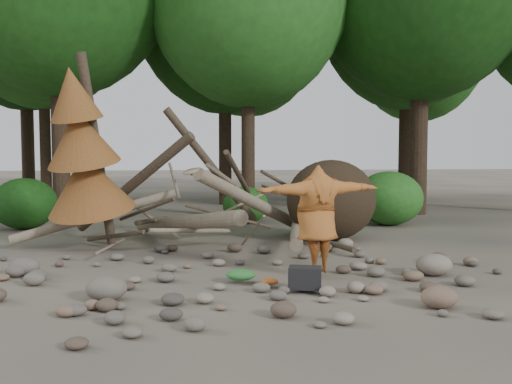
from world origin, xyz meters
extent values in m
plane|color=#514C44|center=(0.00, 0.00, 0.00)|extent=(120.00, 120.00, 0.00)
ellipsoid|color=#332619|center=(2.60, 4.30, 0.99)|extent=(2.20, 1.87, 1.98)
cylinder|color=gray|center=(-1.00, 3.70, 0.55)|extent=(2.61, 5.11, 1.08)
cylinder|color=gray|center=(0.80, 4.20, 0.90)|extent=(3.18, 3.71, 1.90)
cylinder|color=brown|center=(-2.20, 4.60, 1.40)|extent=(3.08, 1.91, 2.49)
cylinder|color=gray|center=(1.60, 3.50, 0.35)|extent=(1.13, 4.98, 0.43)
cylinder|color=brown|center=(-0.30, 4.80, 1.80)|extent=(2.39, 1.03, 2.89)
cylinder|color=gray|center=(-3.00, 4.00, 0.70)|extent=(3.71, 0.86, 1.20)
cylinder|color=#4C3F30|center=(-2.50, 3.50, 0.30)|extent=(1.52, 1.70, 0.49)
cylinder|color=gray|center=(0.20, 4.40, 0.80)|extent=(1.57, 0.85, 0.69)
cylinder|color=#4C3F30|center=(1.80, 4.90, 1.20)|extent=(1.92, 1.25, 1.10)
cylinder|color=gray|center=(-1.20, 4.20, 1.50)|extent=(0.37, 1.42, 0.85)
cylinder|color=#4C3F30|center=(2.20, 3.20, 0.15)|extent=(0.79, 2.54, 0.12)
cylinder|color=gray|center=(-0.80, 3.10, 0.45)|extent=(1.78, 1.11, 0.29)
cylinder|color=#4C3F30|center=(-2.90, 3.80, 2.20)|extent=(0.67, 1.13, 4.35)
cone|color=brown|center=(-3.06, 3.49, 1.50)|extent=(2.06, 2.13, 1.86)
cone|color=brown|center=(-3.16, 3.28, 2.50)|extent=(1.71, 1.78, 1.65)
cone|color=brown|center=(-3.26, 3.09, 3.40)|extent=(1.23, 1.30, 1.41)
cylinder|color=#38281C|center=(-5.00, 9.50, 4.48)|extent=(0.56, 0.56, 8.96)
cylinder|color=#38281C|center=(1.00, 9.20, 3.57)|extent=(0.44, 0.44, 7.14)
cylinder|color=#38281C|center=(7.00, 9.80, 4.72)|extent=(0.60, 0.60, 9.45)
cylinder|color=#38281C|center=(-6.50, 13.50, 3.78)|extent=(0.42, 0.42, 7.56)
ellipsoid|color=#2C7223|center=(-6.50, 13.50, 7.78)|extent=(6.91, 6.91, 7.95)
cylinder|color=#38281C|center=(0.50, 14.20, 4.27)|extent=(0.52, 0.52, 8.54)
cylinder|color=#38281C|center=(8.00, 13.80, 4.06)|extent=(0.50, 0.50, 8.12)
ellipsoid|color=#23601B|center=(8.00, 13.80, 8.35)|extent=(7.42, 7.42, 8.91)
cylinder|color=#38281C|center=(-9.00, 20.00, 4.83)|extent=(0.62, 0.62, 9.66)
cylinder|color=#38281C|center=(2.00, 20.50, 4.38)|extent=(0.54, 0.54, 8.75)
ellipsoid|color=#2C7223|center=(2.00, 20.50, 9.00)|extent=(8.00, 8.00, 10.00)
cylinder|color=#38281C|center=(11.00, 20.00, 3.92)|extent=(0.46, 0.46, 7.84)
ellipsoid|color=#23601B|center=(11.00, 20.00, 8.06)|extent=(7.17, 7.17, 8.60)
ellipsoid|color=#194C14|center=(-5.50, 7.20, 0.72)|extent=(1.80, 1.80, 1.44)
ellipsoid|color=#23601B|center=(0.80, 7.80, 0.56)|extent=(1.40, 1.40, 1.12)
ellipsoid|color=#2C7223|center=(5.00, 7.00, 0.80)|extent=(2.00, 2.00, 1.60)
imported|color=#AB5F26|center=(1.39, 0.27, 1.01)|extent=(2.38, 1.14, 1.87)
cylinder|color=#8B7458|center=(-0.77, 0.67, 1.83)|extent=(0.38, 0.39, 0.15)
cube|color=black|center=(0.98, -0.77, 0.17)|extent=(0.57, 0.44, 0.33)
ellipsoid|color=#2D7131|center=(0.04, -0.07, 0.09)|extent=(0.49, 0.41, 0.18)
ellipsoid|color=#B8591F|center=(0.47, -0.44, 0.05)|extent=(0.28, 0.23, 0.10)
ellipsoid|color=#6B6559|center=(-1.99, -0.97, 0.18)|extent=(0.60, 0.54, 0.36)
ellipsoid|color=#7A5E4C|center=(2.67, -1.86, 0.15)|extent=(0.51, 0.46, 0.31)
ellipsoid|color=gray|center=(3.46, 0.17, 0.19)|extent=(0.63, 0.57, 0.38)
ellipsoid|color=#696059|center=(-3.70, 0.94, 0.16)|extent=(0.53, 0.47, 0.32)
camera|label=1|loc=(-0.67, -9.34, 2.16)|focal=40.00mm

